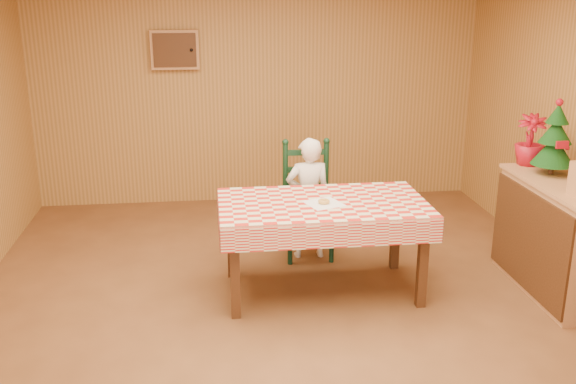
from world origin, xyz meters
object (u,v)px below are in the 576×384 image
object	(u,v)px
shelf_unit	(558,238)
christmas_tree	(555,140)
dining_table	(323,212)
ladder_chair	(307,202)
seated_child	(308,198)

from	to	relation	value
shelf_unit	christmas_tree	distance (m)	0.79
dining_table	christmas_tree	xyz separation A→B (m)	(1.89, 0.01, 0.52)
dining_table	shelf_unit	distance (m)	1.91
ladder_chair	shelf_unit	size ratio (longest dim) A/B	0.87
dining_table	christmas_tree	world-z (taller)	christmas_tree
seated_child	shelf_unit	bearing A→B (deg)	152.74
ladder_chair	shelf_unit	distance (m)	2.15
dining_table	ladder_chair	world-z (taller)	ladder_chair
ladder_chair	christmas_tree	bearing A→B (deg)	-22.34
ladder_chair	christmas_tree	size ratio (longest dim) A/B	1.74
dining_table	shelf_unit	size ratio (longest dim) A/B	1.34
dining_table	ladder_chair	bearing A→B (deg)	90.00
ladder_chair	seated_child	xyz separation A→B (m)	(-0.00, -0.06, 0.06)
ladder_chair	shelf_unit	world-z (taller)	ladder_chair
christmas_tree	ladder_chair	bearing A→B (deg)	157.66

